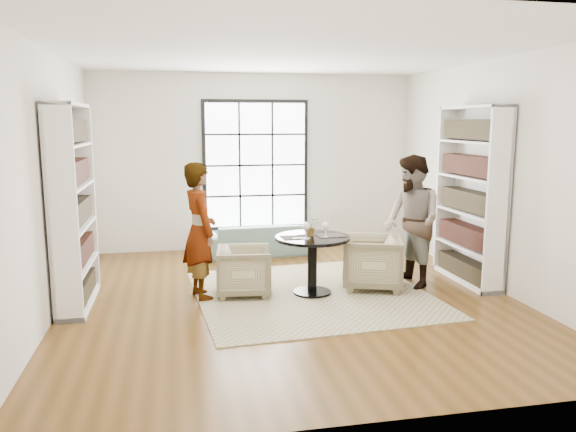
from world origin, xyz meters
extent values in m
plane|color=brown|center=(0.00, 0.00, 0.00)|extent=(6.00, 6.00, 0.00)
plane|color=silver|center=(0.00, 3.00, 1.50)|extent=(5.50, 0.00, 5.50)
plane|color=silver|center=(-2.75, 0.00, 1.50)|extent=(0.00, 6.00, 6.00)
plane|color=silver|center=(2.75, 0.00, 1.50)|extent=(0.00, 6.00, 6.00)
plane|color=silver|center=(0.00, -3.00, 1.50)|extent=(5.50, 0.00, 5.50)
plane|color=white|center=(0.00, 0.00, 3.00)|extent=(6.00, 6.00, 0.00)
cube|color=black|center=(0.00, 2.98, 1.45)|extent=(1.82, 0.06, 2.22)
cube|color=white|center=(0.00, 2.94, 1.45)|extent=(1.70, 0.02, 2.10)
cube|color=tan|center=(0.31, 0.13, 0.01)|extent=(3.10, 3.10, 0.01)
cylinder|color=black|center=(0.31, 0.13, 0.02)|extent=(0.48, 0.48, 0.04)
cylinder|color=black|center=(0.31, 0.13, 0.37)|extent=(0.12, 0.12, 0.68)
cylinder|color=black|center=(0.31, 0.13, 0.74)|extent=(0.95, 0.95, 0.04)
imported|color=gray|center=(-0.05, 2.45, 0.26)|extent=(1.82, 0.78, 0.52)
imported|color=tan|center=(-0.54, 0.27, 0.31)|extent=(0.75, 0.74, 0.62)
imported|color=#BBB486|center=(1.15, 0.23, 0.35)|extent=(0.97, 0.96, 0.70)
imported|color=gray|center=(-1.09, 0.27, 0.85)|extent=(0.56, 0.71, 1.70)
imported|color=gray|center=(1.70, 0.23, 0.88)|extent=(0.78, 0.94, 1.76)
cube|color=black|center=(0.09, 0.11, 0.76)|extent=(0.36, 0.29, 0.01)
cube|color=black|center=(0.54, 0.12, 0.76)|extent=(0.36, 0.29, 0.01)
cylinder|color=silver|center=(0.20, -0.02, 0.76)|extent=(0.08, 0.08, 0.01)
cylinder|color=silver|center=(0.20, -0.02, 0.82)|extent=(0.01, 0.01, 0.12)
sphere|color=maroon|center=(0.20, -0.02, 0.92)|extent=(0.09, 0.09, 0.09)
ellipsoid|color=white|center=(0.20, -0.02, 0.92)|extent=(0.10, 0.10, 0.11)
cylinder|color=silver|center=(0.46, 0.04, 0.76)|extent=(0.07, 0.07, 0.01)
cylinder|color=silver|center=(0.46, 0.04, 0.82)|extent=(0.01, 0.01, 0.11)
sphere|color=maroon|center=(0.46, 0.04, 0.90)|extent=(0.09, 0.09, 0.09)
ellipsoid|color=white|center=(0.46, 0.04, 0.90)|extent=(0.09, 0.09, 0.10)
imported|color=gray|center=(0.29, 0.16, 0.87)|extent=(0.24, 0.23, 0.23)
camera|label=1|loc=(-1.36, -6.62, 2.19)|focal=35.00mm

